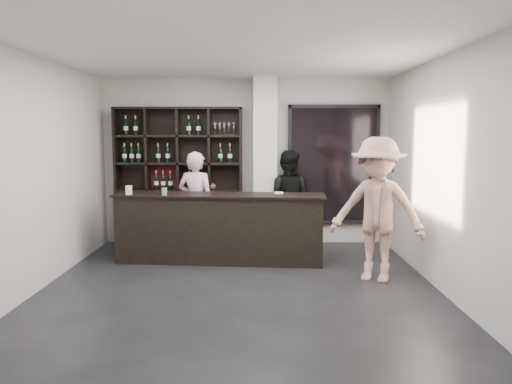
{
  "coord_description": "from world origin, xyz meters",
  "views": [
    {
      "loc": [
        0.25,
        -6.09,
        1.95
      ],
      "look_at": [
        0.2,
        1.1,
        1.11
      ],
      "focal_mm": 35.0,
      "sensor_mm": 36.0,
      "label": 1
    }
  ],
  "objects_px": {
    "wine_shelf": "(179,177)",
    "tasting_counter": "(220,228)",
    "taster_black": "(287,199)",
    "customer": "(377,210)",
    "taster_pink": "(196,203)"
  },
  "relations": [
    {
      "from": "wine_shelf",
      "to": "taster_black",
      "type": "xyz_separation_m",
      "value": [
        1.88,
        -0.17,
        -0.37
      ]
    },
    {
      "from": "taster_black",
      "to": "customer",
      "type": "distance_m",
      "value": 2.27
    },
    {
      "from": "taster_black",
      "to": "wine_shelf",
      "type": "bearing_deg",
      "value": 9.79
    },
    {
      "from": "taster_pink",
      "to": "taster_black",
      "type": "bearing_deg",
      "value": -143.78
    },
    {
      "from": "taster_black",
      "to": "tasting_counter",
      "type": "bearing_deg",
      "value": 58.58
    },
    {
      "from": "wine_shelf",
      "to": "taster_black",
      "type": "distance_m",
      "value": 1.92
    },
    {
      "from": "customer",
      "to": "wine_shelf",
      "type": "bearing_deg",
      "value": 168.01
    },
    {
      "from": "tasting_counter",
      "to": "customer",
      "type": "distance_m",
      "value": 2.4
    },
    {
      "from": "taster_pink",
      "to": "customer",
      "type": "distance_m",
      "value": 2.95
    },
    {
      "from": "wine_shelf",
      "to": "taster_black",
      "type": "height_order",
      "value": "wine_shelf"
    },
    {
      "from": "wine_shelf",
      "to": "taster_pink",
      "type": "height_order",
      "value": "wine_shelf"
    },
    {
      "from": "customer",
      "to": "tasting_counter",
      "type": "bearing_deg",
      "value": -179.89
    },
    {
      "from": "wine_shelf",
      "to": "tasting_counter",
      "type": "bearing_deg",
      "value": -56.28
    },
    {
      "from": "wine_shelf",
      "to": "taster_pink",
      "type": "distance_m",
      "value": 0.89
    },
    {
      "from": "wine_shelf",
      "to": "taster_black",
      "type": "relative_size",
      "value": 1.44
    }
  ]
}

